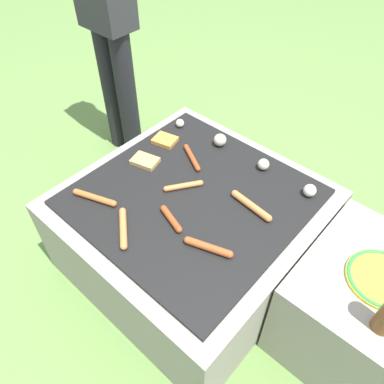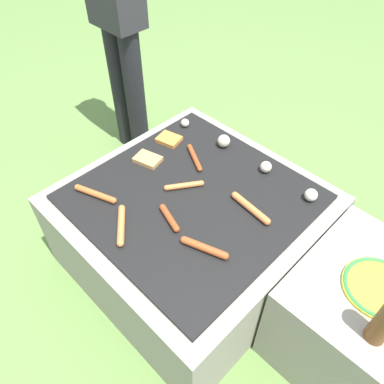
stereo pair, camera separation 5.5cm
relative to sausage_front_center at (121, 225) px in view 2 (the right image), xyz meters
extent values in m
plane|color=#608442|center=(0.07, 0.30, -0.46)|extent=(14.00, 14.00, 0.00)
cube|color=gray|center=(0.07, 0.30, -0.25)|extent=(0.94, 0.94, 0.43)
cube|color=black|center=(0.07, 0.30, -0.02)|extent=(0.83, 0.83, 0.02)
cube|color=gray|center=(0.79, 0.44, -0.24)|extent=(0.48, 0.55, 0.45)
cylinder|color=black|center=(-0.89, 0.67, -0.08)|extent=(0.11, 0.11, 0.76)
cylinder|color=black|center=(-0.75, 0.67, -0.08)|extent=(0.11, 0.11, 0.76)
cylinder|color=#93421E|center=(0.10, 0.15, 0.00)|extent=(0.12, 0.06, 0.03)
sphere|color=#93421E|center=(0.16, 0.13, 0.00)|extent=(0.03, 0.03, 0.03)
sphere|color=#93421E|center=(0.04, 0.17, 0.00)|extent=(0.03, 0.03, 0.03)
cylinder|color=#93421E|center=(-0.08, 0.47, 0.00)|extent=(0.15, 0.10, 0.02)
sphere|color=#93421E|center=(-0.15, 0.50, 0.00)|extent=(0.02, 0.02, 0.02)
sphere|color=#93421E|center=(-0.01, 0.43, 0.00)|extent=(0.02, 0.02, 0.02)
cylinder|color=#C6753D|center=(0.29, 0.40, 0.00)|extent=(0.18, 0.05, 0.03)
sphere|color=#C6753D|center=(0.20, 0.41, 0.00)|extent=(0.03, 0.03, 0.03)
sphere|color=#C6753D|center=(0.37, 0.39, 0.00)|extent=(0.03, 0.03, 0.03)
cylinder|color=#B7602D|center=(-0.20, 0.03, 0.00)|extent=(0.17, 0.08, 0.03)
sphere|color=#B7602D|center=(-0.28, 0.00, 0.00)|extent=(0.03, 0.03, 0.03)
sphere|color=#B7602D|center=(-0.12, 0.06, 0.00)|extent=(0.03, 0.03, 0.03)
cylinder|color=#A34C23|center=(0.29, 0.14, 0.00)|extent=(0.16, 0.08, 0.03)
sphere|color=#A34C23|center=(0.21, 0.12, 0.00)|extent=(0.03, 0.03, 0.03)
sphere|color=#A34C23|center=(0.36, 0.17, 0.00)|extent=(0.03, 0.03, 0.03)
cylinder|color=#C6753D|center=(0.01, 0.31, 0.00)|extent=(0.10, 0.13, 0.02)
sphere|color=#C6753D|center=(-0.03, 0.25, 0.00)|extent=(0.02, 0.02, 0.02)
sphere|color=#C6753D|center=(0.06, 0.37, 0.00)|extent=(0.02, 0.02, 0.02)
cylinder|color=#C6753D|center=(0.00, 0.00, 0.00)|extent=(0.15, 0.13, 0.03)
sphere|color=#C6753D|center=(-0.06, 0.05, 0.00)|extent=(0.03, 0.03, 0.03)
sphere|color=#C6753D|center=(0.06, -0.05, 0.00)|extent=(0.03, 0.03, 0.03)
cube|color=#D18438|center=(-0.25, 0.47, 0.00)|extent=(0.12, 0.11, 0.02)
cube|color=tan|center=(-0.22, 0.31, 0.00)|extent=(0.13, 0.11, 0.02)
sphere|color=beige|center=(-0.28, 0.61, 0.01)|extent=(0.04, 0.04, 0.04)
sphere|color=beige|center=(-0.05, 0.63, 0.02)|extent=(0.06, 0.06, 0.06)
sphere|color=beige|center=(0.19, 0.62, 0.01)|extent=(0.05, 0.05, 0.05)
sphere|color=silver|center=(0.42, 0.62, 0.01)|extent=(0.05, 0.05, 0.05)
cylinder|color=yellow|center=(0.79, 0.43, -0.01)|extent=(0.23, 0.23, 0.01)
torus|color=#338C3F|center=(0.79, 0.43, 0.00)|extent=(0.23, 0.23, 0.01)
camera|label=1|loc=(0.76, -0.47, 1.08)|focal=35.00mm
camera|label=2|loc=(0.80, -0.43, 1.08)|focal=35.00mm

